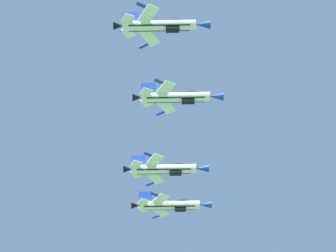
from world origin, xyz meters
TOP-DOWN VIEW (x-y plane):
  - fighter_jet_lead at (-40.48, 114.67)m, footprint 15.58×10.05m
  - fighter_jet_left_wing at (-37.53, 102.80)m, footprint 15.58×10.22m
  - fighter_jet_right_wing at (-30.41, 88.48)m, footprint 15.58×10.08m
  - fighter_jet_left_outer at (-28.32, 73.86)m, footprint 15.58×10.20m

SIDE VIEW (x-z plane):
  - fighter_jet_left_wing at x=-37.53m, z-range 107.66..112.04m
  - fighter_jet_right_wing at x=-30.41m, z-range 109.49..113.94m
  - fighter_jet_lead at x=-40.48m, z-range 109.65..114.16m
  - fighter_jet_left_outer at x=-28.32m, z-range 110.48..114.86m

